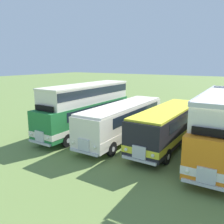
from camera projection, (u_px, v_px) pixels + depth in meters
The scene contains 5 objects.
ground_plane at pixel (218, 157), 16.19m from camera, with size 200.00×200.00×0.00m, color olive.
bus_first_in_row at pixel (87, 106), 21.48m from camera, with size 2.69×11.10×4.49m.
bus_second_in_row at pixel (124, 118), 19.81m from camera, with size 2.74×11.04×2.99m.
bus_third_in_row at pixel (168, 124), 18.11m from camera, with size 2.70×10.14×2.99m.
bus_fourth_in_row at pixel (221, 125), 15.55m from camera, with size 2.89×10.83×4.52m.
Camera 1 is at (1.84, -16.78, 6.46)m, focal length 37.39 mm.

